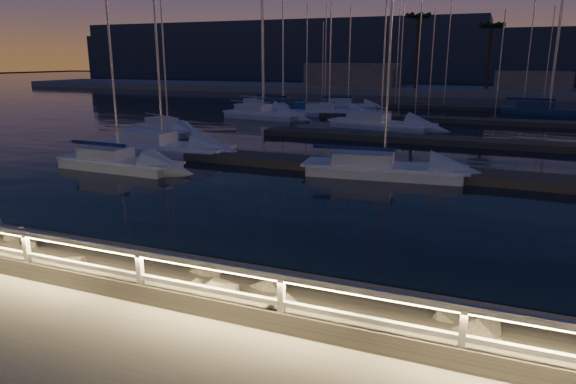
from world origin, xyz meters
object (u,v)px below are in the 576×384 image
object	(u,v)px
sailboat_c	(380,167)
guard_rail	(227,279)
sailboat_g	(378,123)
sailboat_j	(327,112)
sailboat_f	(160,146)
sailboat_n	(281,107)
sailboat_e	(261,113)
sailboat_a	(167,128)
sailboat_b	(117,161)
sailboat_k	(545,110)
sailboat_i	(263,107)
sailboat_m	(346,105)

from	to	relation	value
sailboat_c	guard_rail	bearing A→B (deg)	-93.69
sailboat_g	sailboat_j	xyz separation A→B (m)	(-6.40, 6.87, -0.02)
guard_rail	sailboat_g	distance (m)	32.01
sailboat_f	sailboat_n	world-z (taller)	sailboat_n
sailboat_j	sailboat_n	bearing A→B (deg)	144.32
sailboat_e	sailboat_g	xyz separation A→B (m)	(11.24, -2.68, -0.03)
sailboat_a	sailboat_b	bearing A→B (deg)	-42.60
sailboat_a	sailboat_c	bearing A→B (deg)	-1.35
sailboat_e	sailboat_j	xyz separation A→B (m)	(4.85, 4.19, -0.05)
sailboat_b	sailboat_j	xyz separation A→B (m)	(2.04, 26.57, 0.02)
sailboat_b	sailboat_g	distance (m)	21.43
sailboat_f	sailboat_k	size ratio (longest dim) A/B	0.93
sailboat_e	sailboat_j	world-z (taller)	sailboat_e
sailboat_g	sailboat_n	size ratio (longest dim) A/B	0.95
sailboat_f	sailboat_k	bearing A→B (deg)	53.26
sailboat_g	sailboat_k	distance (m)	20.43
sailboat_e	sailboat_i	bearing A→B (deg)	123.74
sailboat_i	sailboat_m	xyz separation A→B (m)	(7.36, 5.40, -0.04)
sailboat_f	sailboat_g	xyz separation A→B (m)	(9.04, 15.42, -0.02)
sailboat_c	sailboat_n	bearing A→B (deg)	115.90
sailboat_a	sailboat_m	size ratio (longest dim) A/B	1.01
sailboat_b	sailboat_m	bearing A→B (deg)	88.77
sailboat_m	sailboat_n	distance (m)	7.58
sailboat_f	sailboat_i	world-z (taller)	sailboat_f
guard_rail	sailboat_e	world-z (taller)	sailboat_e
guard_rail	sailboat_b	distance (m)	17.55
sailboat_f	sailboat_a	bearing A→B (deg)	120.31
sailboat_e	sailboat_n	world-z (taller)	sailboat_n
guard_rail	sailboat_c	world-z (taller)	sailboat_c
guard_rail	sailboat_c	xyz separation A→B (m)	(-0.60, 15.43, -0.97)
sailboat_g	sailboat_j	distance (m)	9.39
sailboat_c	sailboat_i	distance (m)	30.94
sailboat_c	sailboat_m	xyz separation A→B (m)	(-10.42, 30.73, -0.00)
sailboat_e	sailboat_m	world-z (taller)	sailboat_e
sailboat_n	sailboat_i	bearing A→B (deg)	-162.84
guard_rail	sailboat_b	xyz separation A→B (m)	(-12.76, 12.01, -0.98)
sailboat_b	sailboat_k	distance (m)	41.51
sailboat_e	sailboat_m	size ratio (longest dim) A/B	1.22
guard_rail	sailboat_g	world-z (taller)	sailboat_g
sailboat_k	sailboat_n	size ratio (longest dim) A/B	1.01
sailboat_m	sailboat_j	bearing A→B (deg)	-101.13
sailboat_n	sailboat_j	bearing A→B (deg)	-1.49
sailboat_f	sailboat_b	bearing A→B (deg)	-84.35
sailboat_b	sailboat_n	bearing A→B (deg)	98.66
guard_rail	sailboat_j	world-z (taller)	sailboat_j
sailboat_k	sailboat_g	bearing A→B (deg)	-119.74
sailboat_a	sailboat_g	world-z (taller)	sailboat_g
sailboat_b	sailboat_e	distance (m)	22.56
sailboat_e	sailboat_g	bearing A→B (deg)	-3.52
guard_rail	sailboat_i	xyz separation A→B (m)	(-18.37, 40.75, -0.93)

